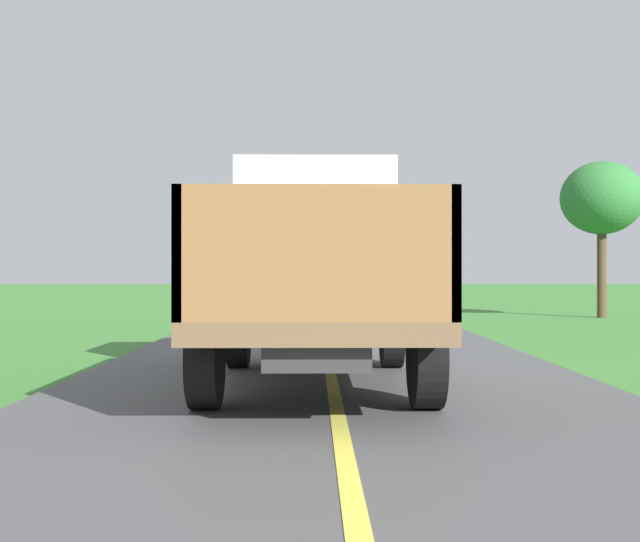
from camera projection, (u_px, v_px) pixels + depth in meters
banana_truck_near at (314, 265)px, 10.19m from camera, size 2.38×5.82×2.80m
roadside_tree_near_left at (602, 199)px, 24.59m from camera, size 2.47×2.47×4.76m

